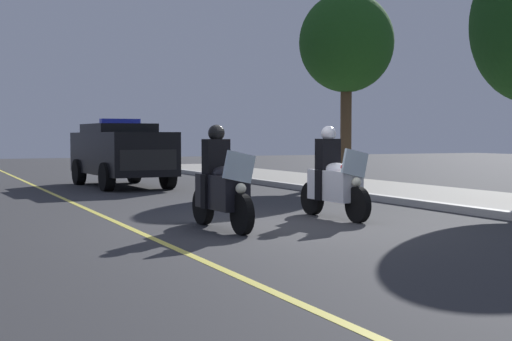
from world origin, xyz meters
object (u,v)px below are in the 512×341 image
at_px(police_motorcycle_lead_right, 334,181).
at_px(police_motorcycle_lead_left, 221,187).
at_px(police_suv, 121,151).
at_px(tree_far_back, 346,44).

bearing_deg(police_motorcycle_lead_right, police_motorcycle_lead_left, -77.49).
height_order(police_motorcycle_lead_left, police_motorcycle_lead_right, same).
xyz_separation_m(police_motorcycle_lead_right, police_suv, (-9.94, -1.46, 0.37)).
bearing_deg(police_motorcycle_lead_left, tree_far_back, 138.00).
height_order(police_motorcycle_lead_right, police_suv, police_suv).
bearing_deg(police_motorcycle_lead_left, police_suv, 174.50).
height_order(police_motorcycle_lead_right, tree_far_back, tree_far_back).
bearing_deg(police_suv, police_motorcycle_lead_left, -5.50).
bearing_deg(police_motorcycle_lead_right, police_suv, -171.63).
distance_m(police_motorcycle_lead_left, police_motorcycle_lead_right, 2.53).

